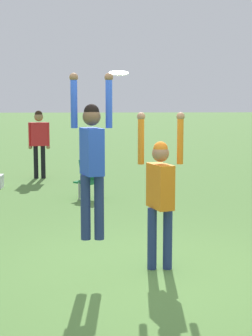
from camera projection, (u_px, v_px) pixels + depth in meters
name	position (u px, v px, depth m)	size (l,w,h in m)	color
ground_plane	(141.00, 274.00, 7.05)	(120.00, 120.00, 0.00)	#56843D
person_jumping	(92.00, 153.00, 6.72)	(0.52, 0.41, 2.01)	navy
person_defending	(160.00, 188.00, 7.12)	(0.60, 0.49, 2.02)	navy
frisbee	(119.00, 73.00, 6.81)	(0.24, 0.23, 0.07)	white
camping_chair_1	(89.00, 177.00, 12.13)	(0.66, 0.73, 0.81)	gray
person_spectator_near	(39.00, 137.00, 14.85)	(0.58, 0.30, 1.81)	black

